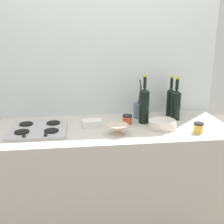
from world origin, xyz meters
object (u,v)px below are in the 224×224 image
object	(u,v)px
wine_bottle_mid_left	(144,105)
condiment_jar_front	(198,128)
wine_bottle_mid_right	(176,104)
stovetop_hob	(38,129)
butter_dish	(92,123)
mixing_bowl	(118,129)
plate_stack	(162,124)
wine_bottle_leftmost	(171,101)
utensil_crock	(139,110)
condiment_jar_rear	(127,119)

from	to	relation	value
wine_bottle_mid_left	condiment_jar_front	bearing A→B (deg)	-38.92
wine_bottle_mid_right	stovetop_hob	bearing A→B (deg)	-172.49
wine_bottle_mid_right	condiment_jar_front	distance (m)	0.34
butter_dish	condiment_jar_front	size ratio (longest dim) A/B	1.91
mixing_bowl	butter_dish	world-z (taller)	mixing_bowl
stovetop_hob	wine_bottle_mid_left	bearing A→B (deg)	6.40
stovetop_hob	plate_stack	world-z (taller)	plate_stack
wine_bottle_leftmost	wine_bottle_mid_left	world-z (taller)	wine_bottle_mid_left
wine_bottle_mid_left	plate_stack	bearing A→B (deg)	-51.57
mixing_bowl	plate_stack	bearing A→B (deg)	13.38
plate_stack	butter_dish	xyz separation A→B (m)	(-0.53, 0.10, -0.01)
plate_stack	condiment_jar_front	size ratio (longest dim) A/B	2.78
stovetop_hob	condiment_jar_front	distance (m)	1.16
utensil_crock	condiment_jar_rear	distance (m)	0.20
condiment_jar_front	wine_bottle_mid_left	bearing A→B (deg)	141.08
stovetop_hob	wine_bottle_leftmost	distance (m)	1.12
condiment_jar_rear	condiment_jar_front	bearing A→B (deg)	-29.38
stovetop_hob	mixing_bowl	bearing A→B (deg)	-13.26
wine_bottle_mid_right	butter_dish	distance (m)	0.71
stovetop_hob	condiment_jar_rear	world-z (taller)	condiment_jar_rear
butter_dish	wine_bottle_leftmost	bearing A→B (deg)	16.80
wine_bottle_mid_left	utensil_crock	world-z (taller)	wine_bottle_mid_left
wine_bottle_leftmost	condiment_jar_front	bearing A→B (deg)	-82.02
stovetop_hob	condiment_jar_rear	xyz separation A→B (m)	(0.68, 0.08, 0.02)
wine_bottle_leftmost	wine_bottle_mid_left	distance (m)	0.32
condiment_jar_front	condiment_jar_rear	bearing A→B (deg)	150.62
wine_bottle_leftmost	butter_dish	size ratio (longest dim) A/B	2.37
stovetop_hob	plate_stack	bearing A→B (deg)	-3.07
wine_bottle_leftmost	utensil_crock	world-z (taller)	wine_bottle_leftmost
stovetop_hob	mixing_bowl	distance (m)	0.58
stovetop_hob	utensil_crock	xyz separation A→B (m)	(0.81, 0.23, 0.06)
plate_stack	condiment_jar_front	bearing A→B (deg)	-30.27
utensil_crock	condiment_jar_front	world-z (taller)	utensil_crock
wine_bottle_mid_left	utensil_crock	size ratio (longest dim) A/B	1.19
plate_stack	wine_bottle_mid_right	bearing A→B (deg)	49.10
mixing_bowl	condiment_jar_rear	distance (m)	0.24
condiment_jar_rear	mixing_bowl	bearing A→B (deg)	-116.74
plate_stack	wine_bottle_leftmost	xyz separation A→B (m)	(0.16, 0.31, 0.10)
wine_bottle_leftmost	utensil_crock	distance (m)	0.29
plate_stack	utensil_crock	size ratio (longest dim) A/B	0.65
mixing_bowl	wine_bottle_mid_left	bearing A→B (deg)	42.75
wine_bottle_mid_left	mixing_bowl	size ratio (longest dim) A/B	2.48
plate_stack	condiment_jar_front	distance (m)	0.26
wine_bottle_mid_right	utensil_crock	size ratio (longest dim) A/B	1.09
butter_dish	utensil_crock	distance (m)	0.45
wine_bottle_leftmost	condiment_jar_front	distance (m)	0.46
condiment_jar_rear	wine_bottle_mid_right	bearing A→B (deg)	8.29
utensil_crock	butter_dish	bearing A→B (deg)	-156.78
utensil_crock	condiment_jar_rear	world-z (taller)	utensil_crock
plate_stack	mixing_bowl	world-z (taller)	mixing_bowl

